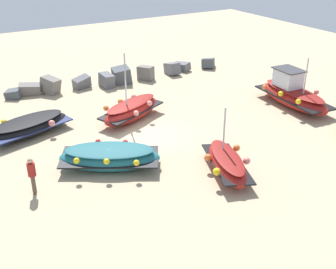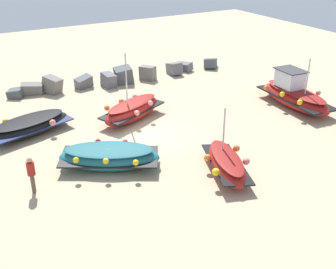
# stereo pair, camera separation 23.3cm
# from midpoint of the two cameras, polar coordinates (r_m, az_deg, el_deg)

# --- Properties ---
(ground_plane) EXTENTS (57.73, 57.73, 0.00)m
(ground_plane) POSITION_cam_midpoint_polar(r_m,az_deg,el_deg) (22.28, -3.68, 0.17)
(ground_plane) COLOR tan
(fishing_boat_0) EXTENTS (2.54, 5.53, 3.21)m
(fishing_boat_0) POSITION_cam_midpoint_polar(r_m,az_deg,el_deg) (26.65, 17.01, 5.16)
(fishing_boat_0) COLOR maroon
(fishing_boat_0) RESTS_ON ground_plane
(fishing_boat_1) EXTENTS (4.81, 3.80, 1.08)m
(fishing_boat_1) POSITION_cam_midpoint_polar(r_m,az_deg,el_deg) (19.04, -7.63, -3.01)
(fishing_boat_1) COLOR #1E6670
(fishing_boat_1) RESTS_ON ground_plane
(fishing_boat_4) EXTENTS (4.82, 2.98, 0.89)m
(fishing_boat_4) POSITION_cam_midpoint_polar(r_m,az_deg,el_deg) (23.14, -18.01, 1.16)
(fishing_boat_4) COLOR black
(fishing_boat_4) RESTS_ON ground_plane
(fishing_boat_5) EXTENTS (2.56, 4.05, 2.87)m
(fishing_boat_5) POSITION_cam_midpoint_polar(r_m,az_deg,el_deg) (18.63, 8.28, -3.91)
(fishing_boat_5) COLOR maroon
(fishing_boat_5) RESTS_ON ground_plane
(fishing_boat_6) EXTENTS (4.45, 3.03, 3.94)m
(fishing_boat_6) POSITION_cam_midpoint_polar(r_m,az_deg,el_deg) (23.71, -4.56, 3.34)
(fishing_boat_6) COLOR maroon
(fishing_boat_6) RESTS_ON ground_plane
(person_walking) EXTENTS (0.32, 0.32, 1.62)m
(person_walking) POSITION_cam_midpoint_polar(r_m,az_deg,el_deg) (17.73, -17.69, -4.91)
(person_walking) COLOR brown
(person_walking) RESTS_ON ground_plane
(breakwater_rocks) EXTENTS (21.86, 2.40, 1.37)m
(breakwater_rocks) POSITION_cam_midpoint_polar(r_m,az_deg,el_deg) (29.07, -11.44, 6.84)
(breakwater_rocks) COLOR #4C5156
(breakwater_rocks) RESTS_ON ground_plane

